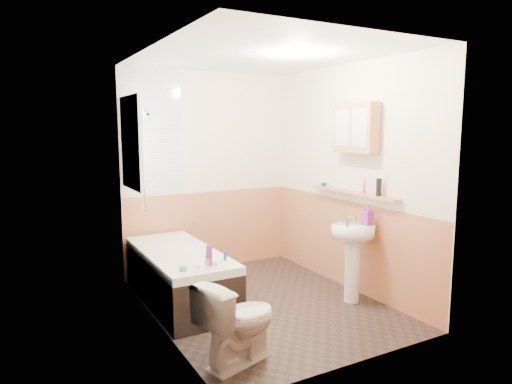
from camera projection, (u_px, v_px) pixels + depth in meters
floor at (263, 303)px, 4.74m from camera, size 2.80×2.80×0.00m
ceiling at (264, 55)px, 4.39m from camera, size 2.80×2.80×0.00m
wall_back at (208, 172)px, 5.79m from camera, size 2.20×0.02×2.50m
wall_front at (359, 205)px, 3.34m from camera, size 2.20×0.02×2.50m
wall_left at (154, 191)px, 4.03m from camera, size 0.02×2.80×2.50m
wall_right at (349, 178)px, 5.09m from camera, size 0.02×2.80×2.50m
wainscot_right at (346, 244)px, 5.19m from camera, size 0.01×2.80×1.00m
wainscot_front at (354, 301)px, 3.47m from camera, size 2.20×0.01×1.00m
wainscot_back at (210, 230)px, 5.87m from camera, size 2.20×0.01×1.00m
tile_cladding_left at (157, 191)px, 4.04m from camera, size 0.01×2.80×2.50m
tile_return_back at (151, 133)px, 5.35m from camera, size 0.75×0.01×1.50m
window at (132, 143)px, 4.82m from camera, size 0.03×0.79×0.99m
bathtub at (179, 274)px, 4.77m from camera, size 0.70×1.68×0.68m
shower_riser at (143, 142)px, 4.52m from camera, size 0.10×0.08×1.18m
toilet at (238, 322)px, 3.51m from camera, size 0.76×0.56×0.66m
sink at (353, 247)px, 4.71m from camera, size 0.48×0.39×0.93m
pine_shelf at (352, 193)px, 4.97m from camera, size 0.10×1.33×0.03m
medicine_cabinet at (356, 128)px, 4.80m from camera, size 0.15×0.58×0.52m
foam_can at (379, 187)px, 4.60m from camera, size 0.06×0.06×0.18m
green_bottle at (364, 184)px, 4.78m from camera, size 0.04×0.04×0.19m
black_jar at (324, 184)px, 5.40m from camera, size 0.08×0.08×0.04m
soap_bottle at (367, 220)px, 4.69m from camera, size 0.11×0.22×0.10m
clear_bottle at (347, 223)px, 4.57m from camera, size 0.04×0.04×0.09m
blue_gel at (209, 256)px, 4.19m from camera, size 0.06×0.05×0.20m
cream_jar at (183, 268)px, 4.06m from camera, size 0.09×0.09×0.04m
orange_bottle at (225, 256)px, 4.38m from camera, size 0.03×0.03×0.09m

